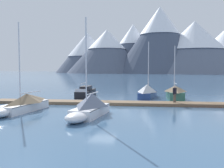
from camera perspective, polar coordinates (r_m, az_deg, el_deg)
The scene contains 13 objects.
ground_plane at distance 21.58m, azimuth -2.51°, elevation -6.28°, with size 700.00×700.00×0.00m, color #426689.
mountain_west_summit at distance 250.91m, azimuth -5.71°, elevation 7.67°, with size 64.57×64.57×40.56m.
mountain_central_massif at distance 227.12m, azimuth -1.23°, elevation 7.91°, with size 73.97×73.97×39.99m.
mountain_shoulder_ridge at distance 240.53m, azimuth 4.96°, elevation 8.50°, with size 63.79×63.79×47.11m.
mountain_east_summit at distance 219.30m, azimuth 11.08°, elevation 10.38°, with size 78.83×78.83×57.61m.
mountain_rear_spur at distance 217.68m, azimuth 18.71°, elevation 8.55°, with size 85.61×85.61×43.77m.
dock at distance 25.44m, azimuth -0.71°, elevation -4.45°, with size 25.21×2.96×0.30m.
sailboat_second_berth at distance 22.42m, azimuth -20.30°, elevation -4.32°, with size 2.47×6.81×7.59m.
sailboat_mid_dock_port at distance 33.06m, azimuth -6.00°, elevation -1.86°, with size 2.01×6.84×9.15m.
sailboat_mid_dock_starboard at distance 18.98m, azimuth -5.29°, elevation -5.18°, with size 2.47×5.99×7.48m.
sailboat_far_berth at distance 31.45m, azimuth 8.39°, elevation -1.72°, with size 2.55×5.73×7.17m.
sailboat_outer_slip at distance 30.77m, azimuth 14.44°, elevation -1.95°, with size 2.07×5.75×6.52m.
person_on_dock at distance 25.44m, azimuth 14.48°, elevation -2.03°, with size 0.40×0.49×1.69m.
Camera 1 is at (4.26, -20.83, 3.68)m, focal length 39.01 mm.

